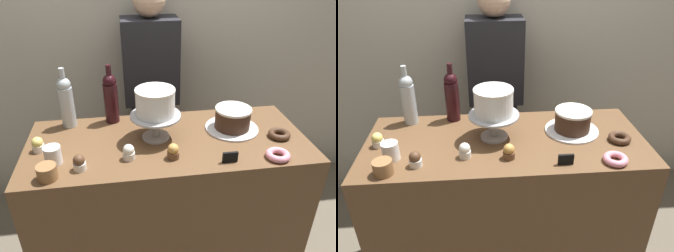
# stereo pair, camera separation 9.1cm
# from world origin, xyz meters

# --- Properties ---
(back_wall) EXTENTS (6.00, 0.05, 2.60)m
(back_wall) POSITION_xyz_m (0.00, 0.88, 1.30)
(back_wall) COLOR #BCB7A8
(back_wall) RESTS_ON ground_plane
(display_counter) EXTENTS (1.41, 0.60, 0.93)m
(display_counter) POSITION_xyz_m (0.00, 0.00, 0.46)
(display_counter) COLOR brown
(display_counter) RESTS_ON ground_plane
(cake_stand_pedestal) EXTENTS (0.25, 0.25, 0.13)m
(cake_stand_pedestal) POSITION_xyz_m (-0.06, 0.03, 1.02)
(cake_stand_pedestal) COLOR #B2B2B7
(cake_stand_pedestal) RESTS_ON display_counter
(white_layer_cake) EXTENTS (0.19, 0.19, 0.13)m
(white_layer_cake) POSITION_xyz_m (-0.06, 0.03, 1.13)
(white_layer_cake) COLOR white
(white_layer_cake) RESTS_ON cake_stand_pedestal
(silver_serving_platter) EXTENTS (0.28, 0.28, 0.01)m
(silver_serving_platter) POSITION_xyz_m (0.35, 0.06, 0.93)
(silver_serving_platter) COLOR white
(silver_serving_platter) RESTS_ON display_counter
(chocolate_round_cake) EXTENTS (0.19, 0.19, 0.11)m
(chocolate_round_cake) POSITION_xyz_m (0.35, 0.06, 0.99)
(chocolate_round_cake) COLOR #3D2619
(chocolate_round_cake) RESTS_ON silver_serving_platter
(wine_bottle_dark_red) EXTENTS (0.08, 0.08, 0.33)m
(wine_bottle_dark_red) POSITION_xyz_m (-0.27, 0.25, 1.07)
(wine_bottle_dark_red) COLOR black
(wine_bottle_dark_red) RESTS_ON display_counter
(wine_bottle_clear) EXTENTS (0.08, 0.08, 0.33)m
(wine_bottle_clear) POSITION_xyz_m (-0.50, 0.23, 1.07)
(wine_bottle_clear) COLOR #B2BCC1
(wine_bottle_clear) RESTS_ON display_counter
(cupcake_chocolate) EXTENTS (0.06, 0.06, 0.07)m
(cupcake_chocolate) POSITION_xyz_m (-0.42, -0.19, 0.96)
(cupcake_chocolate) COLOR white
(cupcake_chocolate) RESTS_ON display_counter
(cupcake_caramel) EXTENTS (0.06, 0.06, 0.07)m
(cupcake_caramel) POSITION_xyz_m (0.00, -0.16, 0.96)
(cupcake_caramel) COLOR brown
(cupcake_caramel) RESTS_ON display_counter
(cupcake_vanilla) EXTENTS (0.06, 0.06, 0.07)m
(cupcake_vanilla) POSITION_xyz_m (-0.20, -0.14, 0.96)
(cupcake_vanilla) COLOR white
(cupcake_vanilla) RESTS_ON display_counter
(cupcake_lemon) EXTENTS (0.06, 0.06, 0.07)m
(cupcake_lemon) POSITION_xyz_m (-0.62, -0.01, 0.96)
(cupcake_lemon) COLOR white
(cupcake_lemon) RESTS_ON display_counter
(donut_pink) EXTENTS (0.11, 0.11, 0.03)m
(donut_pink) POSITION_xyz_m (0.48, -0.23, 0.94)
(donut_pink) COLOR pink
(donut_pink) RESTS_ON display_counter
(donut_chocolate) EXTENTS (0.11, 0.11, 0.03)m
(donut_chocolate) POSITION_xyz_m (0.57, -0.06, 0.94)
(donut_chocolate) COLOR #472D1E
(donut_chocolate) RESTS_ON display_counter
(cookie_stack) EXTENTS (0.08, 0.08, 0.07)m
(cookie_stack) POSITION_xyz_m (-0.54, -0.23, 0.96)
(cookie_stack) COLOR olive
(cookie_stack) RESTS_ON display_counter
(price_sign_chalkboard) EXTENTS (0.07, 0.01, 0.05)m
(price_sign_chalkboard) POSITION_xyz_m (0.25, -0.23, 0.95)
(price_sign_chalkboard) COLOR black
(price_sign_chalkboard) RESTS_ON display_counter
(coffee_cup_ceramic) EXTENTS (0.08, 0.08, 0.08)m
(coffee_cup_ceramic) POSITION_xyz_m (-0.54, -0.12, 0.97)
(coffee_cup_ceramic) COLOR white
(coffee_cup_ceramic) RESTS_ON display_counter
(barista_figure) EXTENTS (0.36, 0.22, 1.60)m
(barista_figure) POSITION_xyz_m (-0.02, 0.67, 0.84)
(barista_figure) COLOR black
(barista_figure) RESTS_ON ground_plane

